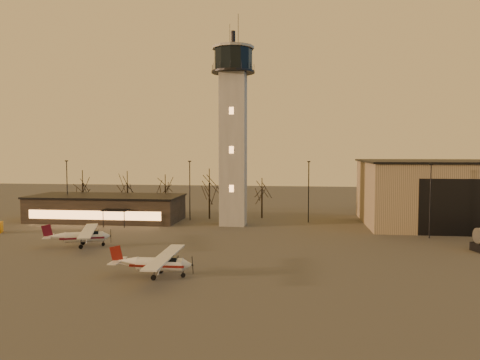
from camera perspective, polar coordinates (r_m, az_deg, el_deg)
The scene contains 8 objects.
ground at distance 46.24m, azimuth -5.92°, elevation -11.39°, with size 220.00×220.00×0.00m, color #423F3D.
control_tower at distance 74.30m, azimuth -0.84°, elevation 7.04°, with size 6.80×6.80×32.60m.
hangar at distance 82.03m, azimuth 25.37°, elevation -1.44°, with size 30.60×20.60×10.30m.
terminal at distance 82.58m, azimuth -15.96°, elevation -3.28°, with size 25.40×12.20×4.30m.
light_poles at distance 75.41m, azimuth -0.35°, elevation -1.31°, with size 58.50×12.25×10.14m.
tree_row at distance 86.21m, azimuth -9.06°, elevation -0.37°, with size 37.20×9.20×8.80m.
cessna_front at distance 45.57m, azimuth -9.58°, elevation -10.34°, with size 8.43×10.66×2.95m.
cessna_rear at distance 61.47m, azimuth -18.34°, elevation -6.79°, with size 8.69×10.64×2.98m.
Camera 1 is at (9.97, -43.51, 12.07)m, focal length 35.00 mm.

